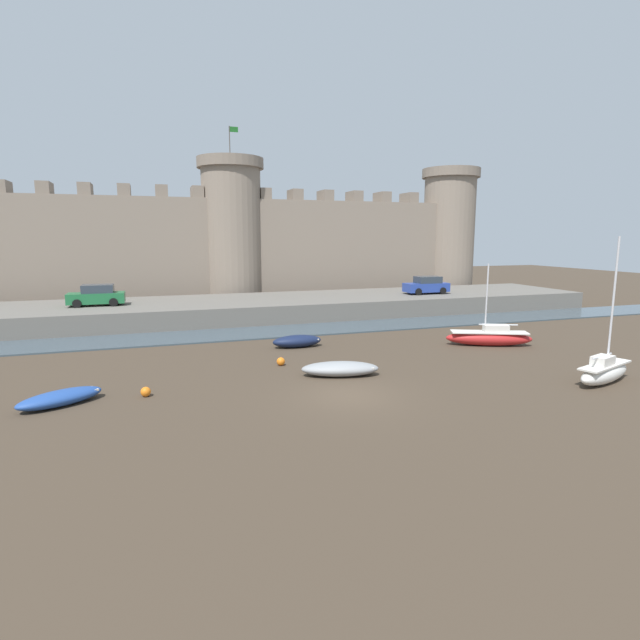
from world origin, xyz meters
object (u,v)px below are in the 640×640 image
at_px(rowboat_midflat_centre, 60,398).
at_px(sailboat_midflat_right, 604,371).
at_px(rowboat_foreground_centre, 340,368).
at_px(car_quay_east, 97,296).
at_px(sailboat_near_channel_right, 489,337).
at_px(car_quay_centre_east, 427,285).
at_px(mooring_buoy_off_centre, 281,361).
at_px(rowboat_midflat_left, 297,341).
at_px(mooring_buoy_near_shore, 146,392).

distance_m(rowboat_midflat_centre, sailboat_midflat_right, 24.27).
bearing_deg(sailboat_midflat_right, rowboat_foreground_centre, 155.90).
bearing_deg(car_quay_east, sailboat_midflat_right, -45.27).
bearing_deg(rowboat_foreground_centre, sailboat_midflat_right, -24.10).
bearing_deg(sailboat_near_channel_right, car_quay_east, 146.96).
relative_size(sailboat_near_channel_right, car_quay_centre_east, 1.31).
height_order(rowboat_midflat_centre, rowboat_foreground_centre, rowboat_foreground_centre).
distance_m(rowboat_foreground_centre, sailboat_midflat_right, 12.47).
distance_m(rowboat_midflat_centre, car_quay_centre_east, 33.74).
bearing_deg(sailboat_near_channel_right, rowboat_midflat_centre, -170.58).
bearing_deg(rowboat_foreground_centre, car_quay_centre_east, 49.59).
bearing_deg(mooring_buoy_off_centre, car_quay_east, 122.54).
bearing_deg(rowboat_foreground_centre, sailboat_near_channel_right, 17.08).
distance_m(sailboat_near_channel_right, sailboat_midflat_right, 8.61).
bearing_deg(mooring_buoy_off_centre, sailboat_near_channel_right, 2.58).
bearing_deg(rowboat_midflat_left, rowboat_midflat_centre, -148.78).
height_order(rowboat_midflat_centre, mooring_buoy_near_shore, rowboat_midflat_centre).
relative_size(rowboat_midflat_left, car_quay_east, 0.76).
xyz_separation_m(rowboat_midflat_left, mooring_buoy_near_shore, (-8.90, -7.31, -0.18)).
bearing_deg(rowboat_foreground_centre, rowboat_midflat_centre, -177.96).
height_order(sailboat_near_channel_right, rowboat_midflat_left, sailboat_near_channel_right).
distance_m(mooring_buoy_off_centre, mooring_buoy_near_shore, 7.57).
bearing_deg(car_quay_east, car_quay_centre_east, -1.97).
bearing_deg(sailboat_midflat_right, mooring_buoy_off_centre, 149.72).
bearing_deg(car_quay_east, sailboat_near_channel_right, -33.04).
xyz_separation_m(sailboat_near_channel_right, mooring_buoy_off_centre, (-13.76, -0.62, -0.32)).
relative_size(mooring_buoy_off_centre, mooring_buoy_near_shore, 1.03).
xyz_separation_m(rowboat_midflat_left, mooring_buoy_off_centre, (-2.07, -4.05, -0.18)).
bearing_deg(mooring_buoy_off_centre, mooring_buoy_near_shore, -154.48).
distance_m(rowboat_midflat_left, mooring_buoy_off_centre, 4.55).
relative_size(rowboat_foreground_centre, mooring_buoy_near_shore, 9.45).
bearing_deg(rowboat_midflat_centre, car_quay_centre_east, 33.78).
height_order(rowboat_midflat_centre, car_quay_east, car_quay_east).
bearing_deg(mooring_buoy_near_shore, rowboat_foreground_centre, 2.26).
bearing_deg(car_quay_centre_east, mooring_buoy_off_centre, -139.27).
xyz_separation_m(sailboat_near_channel_right, car_quay_east, (-24.20, 15.74, 1.80)).
distance_m(rowboat_midflat_centre, mooring_buoy_off_centre, 10.66).
bearing_deg(sailboat_midflat_right, rowboat_midflat_left, 133.97).
relative_size(sailboat_near_channel_right, rowboat_midflat_centre, 1.53).
xyz_separation_m(rowboat_midflat_centre, sailboat_midflat_right, (23.82, -4.65, 0.24)).
height_order(rowboat_foreground_centre, sailboat_midflat_right, sailboat_midflat_right).
height_order(rowboat_midflat_centre, sailboat_midflat_right, sailboat_midflat_right).
distance_m(sailboat_near_channel_right, mooring_buoy_off_centre, 13.78).
distance_m(sailboat_near_channel_right, rowboat_midflat_left, 12.18).
bearing_deg(sailboat_midflat_right, sailboat_near_channel_right, 89.51).
xyz_separation_m(rowboat_midflat_centre, car_quay_centre_east, (28.00, 18.73, 2.01)).
distance_m(rowboat_midflat_left, sailboat_midflat_right, 16.73).
distance_m(sailboat_near_channel_right, car_quay_centre_east, 15.43).
height_order(mooring_buoy_near_shore, car_quay_centre_east, car_quay_centre_east).
relative_size(sailboat_near_channel_right, mooring_buoy_off_centre, 12.11).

